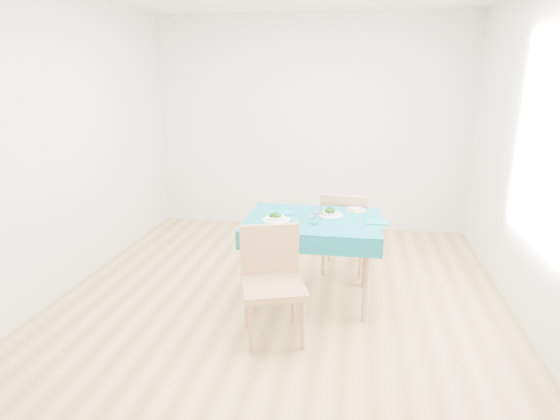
% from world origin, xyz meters
% --- Properties ---
extents(room_shell, '(4.02, 4.52, 2.73)m').
position_xyz_m(room_shell, '(0.00, 0.00, 1.35)').
color(room_shell, '#9F7C42').
rests_on(room_shell, ground).
extents(table, '(1.15, 0.87, 0.76)m').
position_xyz_m(table, '(0.28, 0.09, 0.38)').
color(table, '#095F6A').
rests_on(table, ground).
extents(chair_near, '(0.60, 0.62, 1.15)m').
position_xyz_m(chair_near, '(0.06, -0.61, 0.58)').
color(chair_near, '#AA7B50').
rests_on(chair_near, ground).
extents(chair_far, '(0.50, 0.54, 1.13)m').
position_xyz_m(chair_far, '(0.54, 0.80, 0.56)').
color(chair_far, '#AA7B50').
rests_on(chair_far, ground).
extents(bowl_near, '(0.24, 0.24, 0.07)m').
position_xyz_m(bowl_near, '(-0.03, -0.01, 0.79)').
color(bowl_near, white).
rests_on(bowl_near, table).
extents(bowl_far, '(0.23, 0.23, 0.07)m').
position_xyz_m(bowl_far, '(0.41, 0.21, 0.79)').
color(bowl_far, white).
rests_on(bowl_far, table).
extents(fork_near, '(0.07, 0.19, 0.00)m').
position_xyz_m(fork_near, '(-0.11, 0.00, 0.76)').
color(fork_near, silver).
rests_on(fork_near, table).
extents(knife_near, '(0.03, 0.21, 0.00)m').
position_xyz_m(knife_near, '(0.14, 0.01, 0.76)').
color(knife_near, silver).
rests_on(knife_near, table).
extents(fork_far, '(0.06, 0.19, 0.00)m').
position_xyz_m(fork_far, '(0.25, 0.22, 0.76)').
color(fork_far, silver).
rests_on(fork_far, table).
extents(knife_far, '(0.04, 0.19, 0.00)m').
position_xyz_m(knife_far, '(0.68, 0.13, 0.76)').
color(knife_far, silver).
rests_on(knife_far, table).
extents(napkin_near, '(0.23, 0.21, 0.01)m').
position_xyz_m(napkin_near, '(0.01, 0.20, 0.76)').
color(napkin_near, '#0E6A76').
rests_on(napkin_near, table).
extents(napkin_far, '(0.19, 0.13, 0.01)m').
position_xyz_m(napkin_far, '(0.82, 0.06, 0.76)').
color(napkin_far, '#0E6A76').
rests_on(napkin_far, table).
extents(tumbler_center, '(0.07, 0.07, 0.09)m').
position_xyz_m(tumbler_center, '(0.31, 0.17, 0.80)').
color(tumbler_center, white).
rests_on(tumbler_center, table).
extents(tumbler_side, '(0.07, 0.07, 0.09)m').
position_xyz_m(tumbler_side, '(0.30, -0.04, 0.80)').
color(tumbler_side, white).
rests_on(tumbler_side, table).
extents(side_plate, '(0.18, 0.18, 0.01)m').
position_xyz_m(side_plate, '(0.64, 0.42, 0.76)').
color(side_plate, '#B5DC6B').
rests_on(side_plate, table).
extents(bread_slice, '(0.14, 0.14, 0.02)m').
position_xyz_m(bread_slice, '(0.64, 0.42, 0.77)').
color(bread_slice, beige).
rests_on(bread_slice, side_plate).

